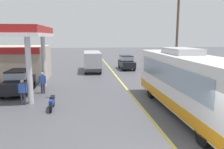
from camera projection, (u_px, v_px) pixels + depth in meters
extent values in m
plane|color=#4C4C51|center=(114.00, 73.00, 26.66)|extent=(120.00, 120.00, 0.00)
cube|color=#D8CC4C|center=(121.00, 82.00, 21.77)|extent=(0.16, 50.00, 0.01)
cube|color=white|center=(188.00, 81.00, 12.69)|extent=(2.50, 11.00, 2.90)
cube|color=orange|center=(187.00, 100.00, 12.88)|extent=(2.54, 11.04, 0.56)
cube|color=#8C9EAD|center=(167.00, 74.00, 12.46)|extent=(0.06, 9.35, 1.10)
cube|color=#8C9EAD|center=(209.00, 73.00, 12.77)|extent=(0.06, 9.35, 1.10)
cube|color=#B2B2B7|center=(182.00, 51.00, 13.39)|extent=(1.60, 2.80, 0.36)
cylinder|color=black|center=(204.00, 134.00, 8.98)|extent=(0.30, 1.00, 1.00)
cylinder|color=black|center=(151.00, 91.00, 16.02)|extent=(0.30, 1.00, 1.00)
cylinder|color=black|center=(180.00, 90.00, 16.29)|extent=(0.30, 1.00, 1.00)
cylinder|color=silver|center=(29.00, 69.00, 14.37)|extent=(0.36, 0.36, 4.60)
cylinder|color=silver|center=(44.00, 60.00, 19.65)|extent=(0.36, 0.36, 4.60)
cube|color=beige|center=(13.00, 63.00, 22.72)|extent=(7.00, 4.40, 3.40)
cube|color=#B21E1E|center=(4.00, 51.00, 20.30)|extent=(6.30, 0.10, 0.60)
cube|color=black|center=(19.00, 84.00, 17.22)|extent=(1.70, 4.20, 0.80)
cube|color=black|center=(19.00, 74.00, 17.29)|extent=(1.50, 2.31, 0.70)
cube|color=#8C9EAD|center=(19.00, 74.00, 17.29)|extent=(1.53, 2.35, 0.49)
cylinder|color=black|center=(2.00, 95.00, 15.73)|extent=(0.20, 0.64, 0.64)
cylinder|color=black|center=(24.00, 94.00, 15.91)|extent=(0.20, 0.64, 0.64)
cylinder|color=black|center=(15.00, 85.00, 18.66)|extent=(0.20, 0.64, 0.64)
cylinder|color=black|center=(33.00, 85.00, 18.85)|extent=(0.20, 0.64, 0.64)
cube|color=#A5A5AD|center=(92.00, 60.00, 28.05)|extent=(2.00, 6.00, 2.10)
cube|color=#8C9EAD|center=(92.00, 57.00, 27.98)|extent=(2.04, 5.10, 0.80)
cube|color=#2D2D33|center=(93.00, 71.00, 25.21)|extent=(1.90, 0.16, 0.36)
cylinder|color=black|center=(85.00, 71.00, 26.16)|extent=(0.22, 0.76, 0.76)
cylinder|color=black|center=(100.00, 70.00, 26.37)|extent=(0.22, 0.76, 0.76)
cylinder|color=black|center=(85.00, 66.00, 30.07)|extent=(0.22, 0.76, 0.76)
cylinder|color=black|center=(98.00, 66.00, 30.28)|extent=(0.22, 0.76, 0.76)
cylinder|color=black|center=(51.00, 107.00, 12.95)|extent=(0.10, 0.60, 0.60)
cylinder|color=black|center=(53.00, 102.00, 14.13)|extent=(0.10, 0.60, 0.60)
cube|color=navy|center=(52.00, 101.00, 13.51)|extent=(0.20, 1.30, 0.36)
cube|color=black|center=(52.00, 97.00, 13.62)|extent=(0.24, 0.60, 0.12)
cylinder|color=#2D2D33|center=(50.00, 97.00, 12.90)|extent=(0.55, 0.04, 0.04)
cylinder|color=#33333F|center=(42.00, 88.00, 17.26)|extent=(0.14, 0.14, 0.82)
cylinder|color=#33333F|center=(44.00, 88.00, 17.28)|extent=(0.14, 0.14, 0.82)
cube|color=#3359B2|center=(42.00, 79.00, 17.15)|extent=(0.36, 0.22, 0.60)
sphere|color=tan|center=(42.00, 74.00, 17.07)|extent=(0.22, 0.22, 0.22)
cylinder|color=#3359B2|center=(39.00, 80.00, 17.13)|extent=(0.09, 0.09, 0.58)
cylinder|color=#3359B2|center=(46.00, 80.00, 17.18)|extent=(0.09, 0.09, 0.58)
cylinder|color=#33333F|center=(22.00, 99.00, 14.38)|extent=(0.14, 0.14, 0.82)
cylinder|color=#33333F|center=(25.00, 99.00, 14.40)|extent=(0.14, 0.14, 0.82)
cube|color=#3359B2|center=(23.00, 88.00, 14.27)|extent=(0.36, 0.22, 0.60)
sphere|color=tan|center=(22.00, 81.00, 14.20)|extent=(0.22, 0.22, 0.22)
cylinder|color=#3359B2|center=(19.00, 89.00, 14.25)|extent=(0.09, 0.09, 0.58)
cylinder|color=#3359B2|center=(26.00, 89.00, 14.31)|extent=(0.09, 0.09, 0.58)
cube|color=black|center=(126.00, 64.00, 29.85)|extent=(1.70, 4.20, 0.80)
cube|color=black|center=(126.00, 58.00, 29.92)|extent=(1.50, 2.31, 0.70)
cube|color=#8C9EAD|center=(126.00, 58.00, 29.92)|extent=(1.53, 2.35, 0.49)
cylinder|color=black|center=(123.00, 69.00, 28.36)|extent=(0.20, 0.64, 0.64)
cylinder|color=black|center=(134.00, 68.00, 28.54)|extent=(0.20, 0.64, 0.64)
cylinder|color=black|center=(119.00, 65.00, 31.29)|extent=(0.20, 0.64, 0.64)
cylinder|color=black|center=(130.00, 65.00, 31.47)|extent=(0.20, 0.64, 0.64)
cylinder|color=brown|center=(177.00, 36.00, 22.46)|extent=(0.24, 0.24, 8.86)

